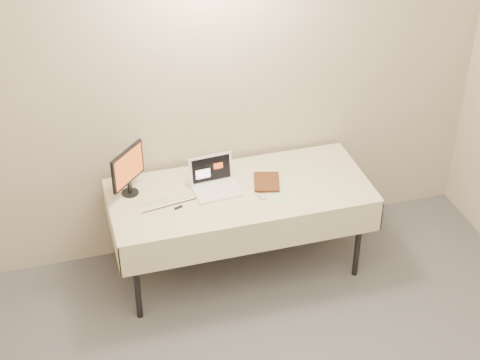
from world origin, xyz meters
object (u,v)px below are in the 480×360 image
object	(u,v)px
table	(240,197)
monitor	(128,169)
book	(254,169)
laptop	(214,182)

from	to	relation	value
table	monitor	size ratio (longest dim) A/B	5.22
table	monitor	bearing A→B (deg)	167.25
table	monitor	xyz separation A→B (m)	(-0.76, 0.17, 0.27)
table	monitor	distance (m)	0.82
monitor	table	bearing A→B (deg)	-59.28
book	table	bearing A→B (deg)	-141.94
table	book	bearing A→B (deg)	22.38
table	laptop	distance (m)	0.22
laptop	monitor	size ratio (longest dim) A/B	0.95
monitor	book	world-z (taller)	monitor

